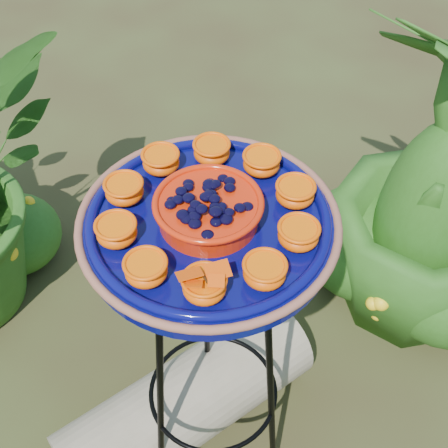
{
  "coord_description": "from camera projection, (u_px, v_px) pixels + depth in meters",
  "views": [
    {
      "loc": [
        0.01,
        -0.56,
        1.58
      ],
      "look_at": [
        0.11,
        0.09,
        0.87
      ],
      "focal_mm": 50.0,
      "sensor_mm": 36.0,
      "label": 1
    }
  ],
  "objects": [
    {
      "name": "feeder_dish",
      "position": [
        209.0,
        221.0,
        1.0
      ],
      "size": [
        0.43,
        0.43,
        0.1
      ],
      "rotation": [
        0.0,
        0.0,
        -0.04
      ],
      "color": "#070852",
      "rests_on": "tripod_stand"
    },
    {
      "name": "shrub_back_right",
      "position": [
        441.0,
        185.0,
        1.59
      ],
      "size": [
        0.74,
        0.74,
        0.96
      ],
      "primitive_type": "imported",
      "rotation": [
        0.0,
        0.0,
        2.11
      ],
      "color": "#275516",
      "rests_on": "ground"
    },
    {
      "name": "tripod_stand",
      "position": [
        212.0,
        340.0,
        1.26
      ],
      "size": [
        0.31,
        0.32,
        0.81
      ],
      "rotation": [
        0.0,
        0.0,
        -0.04
      ],
      "color": "black",
      "rests_on": "ground"
    },
    {
      "name": "driftwood_log",
      "position": [
        187.0,
        401.0,
        1.58
      ],
      "size": [
        0.69,
        0.5,
        0.22
      ],
      "primitive_type": "cylinder",
      "rotation": [
        0.0,
        1.57,
        0.48
      ],
      "color": "gray",
      "rests_on": "ground"
    }
  ]
}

